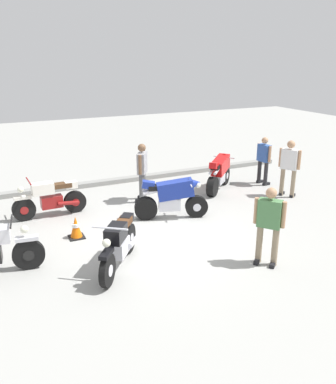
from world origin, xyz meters
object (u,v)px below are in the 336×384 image
(motorcycle_red_sportbike, at_px, (219,172))
(person_in_blue_shirt, at_px, (264,158))
(person_in_white_shirt, at_px, (289,165))
(motorcycle_black_cruiser, at_px, (119,244))
(person_in_green_shirt, at_px, (269,221))
(traffic_cone, at_px, (76,227))
(motorcycle_blue_sportbike, at_px, (172,197))
(person_in_gray_shirt, at_px, (142,169))
(motorcycle_cream_vintage, at_px, (50,199))

(motorcycle_red_sportbike, xyz_separation_m, person_in_blue_shirt, (1.63, -0.10, 0.30))
(motorcycle_red_sportbike, height_order, person_in_white_shirt, person_in_white_shirt)
(motorcycle_black_cruiser, bearing_deg, motorcycle_red_sportbike, 163.63)
(person_in_green_shirt, relative_size, traffic_cone, 3.12)
(person_in_blue_shirt, bearing_deg, traffic_cone, -170.89)
(motorcycle_black_cruiser, height_order, person_in_white_shirt, person_in_white_shirt)
(motorcycle_blue_sportbike, height_order, motorcycle_black_cruiser, motorcycle_blue_sportbike)
(motorcycle_red_sportbike, distance_m, person_in_white_shirt, 2.15)
(motorcycle_black_cruiser, distance_m, person_in_gray_shirt, 4.07)
(person_in_blue_shirt, relative_size, person_in_green_shirt, 0.97)
(person_in_blue_shirt, xyz_separation_m, person_in_gray_shirt, (-4.25, 0.19, 0.09))
(motorcycle_cream_vintage, height_order, person_in_green_shirt, person_in_green_shirt)
(person_in_white_shirt, bearing_deg, motorcycle_red_sportbike, 108.03)
(person_in_gray_shirt, relative_size, person_in_green_shirt, 1.04)
(motorcycle_black_cruiser, xyz_separation_m, person_in_gray_shirt, (1.93, 3.56, 0.47))
(motorcycle_blue_sportbike, xyz_separation_m, traffic_cone, (-2.59, -0.15, -0.33))
(person_in_white_shirt, relative_size, person_in_green_shirt, 1.05)
(person_in_blue_shirt, bearing_deg, motorcycle_cream_vintage, 175.05)
(person_in_blue_shirt, distance_m, person_in_green_shirt, 5.64)
(person_in_gray_shirt, bearing_deg, traffic_cone, 69.74)
(motorcycle_cream_vintage, xyz_separation_m, traffic_cone, (0.29, -1.67, -0.23))
(person_in_gray_shirt, bearing_deg, motorcycle_black_cruiser, 94.94)
(motorcycle_red_sportbike, bearing_deg, motorcycle_cream_vintage, 139.37)
(motorcycle_blue_sportbike, height_order, person_in_white_shirt, person_in_white_shirt)
(motorcycle_red_sportbike, bearing_deg, motorcycle_black_cruiser, 176.57)
(person_in_white_shirt, height_order, traffic_cone, person_in_white_shirt)
(person_in_gray_shirt, distance_m, person_in_white_shirt, 4.42)
(motorcycle_black_cruiser, bearing_deg, motorcycle_blue_sportbike, 168.75)
(motorcycle_cream_vintage, xyz_separation_m, person_in_gray_shirt, (2.69, 0.10, 0.50))
(motorcycle_black_cruiser, bearing_deg, motorcycle_cream_vintage, -131.29)
(motorcycle_blue_sportbike, xyz_separation_m, person_in_white_shirt, (3.97, 0.09, 0.41))
(person_in_gray_shirt, bearing_deg, person_in_blue_shirt, -149.11)
(motorcycle_red_sportbike, height_order, person_in_gray_shirt, person_in_gray_shirt)
(motorcycle_blue_sportbike, bearing_deg, motorcycle_cream_vintage, 171.40)
(motorcycle_red_sportbike, height_order, traffic_cone, motorcycle_red_sportbike)
(motorcycle_blue_sportbike, xyz_separation_m, person_in_green_shirt, (0.68, -3.09, 0.35))
(person_in_gray_shirt, relative_size, person_in_white_shirt, 0.99)
(person_in_green_shirt, height_order, traffic_cone, person_in_green_shirt)
(motorcycle_red_sportbike, distance_m, traffic_cone, 5.30)
(person_in_blue_shirt, xyz_separation_m, person_in_green_shirt, (-3.38, -4.52, 0.04))
(motorcycle_black_cruiser, relative_size, traffic_cone, 3.31)
(motorcycle_black_cruiser, relative_size, person_in_white_shirt, 1.01)
(motorcycle_blue_sportbike, xyz_separation_m, motorcycle_cream_vintage, (-2.87, 1.52, -0.11))
(motorcycle_cream_vintage, relative_size, person_in_gray_shirt, 1.14)
(person_in_gray_shirt, height_order, person_in_green_shirt, person_in_gray_shirt)
(person_in_blue_shirt, distance_m, traffic_cone, 6.87)
(motorcycle_red_sportbike, relative_size, person_in_blue_shirt, 1.00)
(motorcycle_black_cruiser, xyz_separation_m, person_in_blue_shirt, (6.18, 3.37, 0.38))
(motorcycle_blue_sportbike, distance_m, person_in_green_shirt, 3.18)
(motorcycle_blue_sportbike, height_order, traffic_cone, motorcycle_blue_sportbike)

